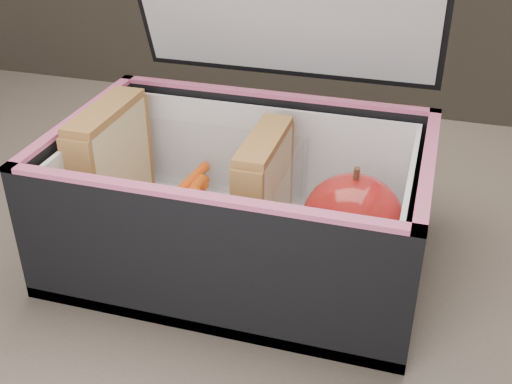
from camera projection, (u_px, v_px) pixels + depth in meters
kitchen_table at (255, 359)px, 0.59m from camera, size 1.20×0.80×0.75m
lunch_bag at (243, 191)px, 0.55m from camera, size 0.31×0.27×0.30m
plastic_tub at (186, 196)px, 0.57m from camera, size 0.19×0.14×0.08m
sandwich_left at (111, 165)px, 0.58m from camera, size 0.03×0.10×0.11m
sandwich_right at (264, 192)px, 0.54m from camera, size 0.03×0.09×0.10m
carrot_sticks at (187, 210)px, 0.58m from camera, size 0.06×0.13×0.03m
paper_napkin at (346, 255)px, 0.55m from camera, size 0.09×0.09×0.01m
red_apple at (352, 220)px, 0.52m from camera, size 0.10×0.10×0.09m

